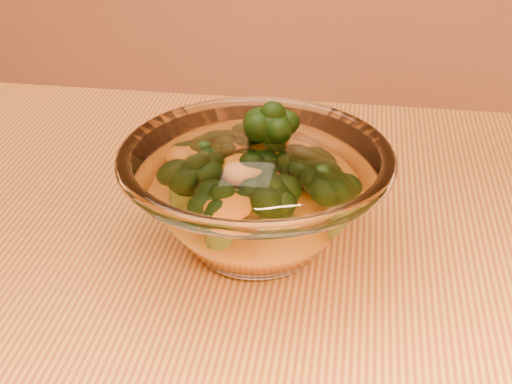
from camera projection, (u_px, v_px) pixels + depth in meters
The scene contains 3 objects.
glass_bowl at pixel (256, 197), 0.50m from camera, with size 0.19×0.19×0.08m.
cheese_sauce at pixel (256, 218), 0.51m from camera, with size 0.11×0.11×0.03m, color orange.
broccoli_heap at pixel (252, 178), 0.50m from camera, with size 0.13×0.12×0.08m.
Camera 1 is at (0.07, -0.30, 1.05)m, focal length 50.00 mm.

